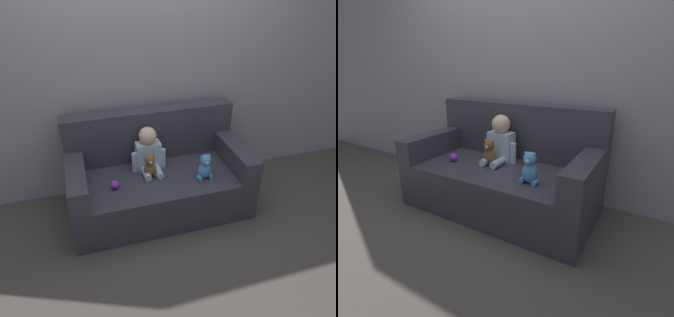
{
  "view_description": "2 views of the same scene",
  "coord_description": "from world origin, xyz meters",
  "views": [
    {
      "loc": [
        -0.64,
        -2.4,
        2.06
      ],
      "look_at": [
        0.06,
        -0.07,
        0.58
      ],
      "focal_mm": 35.0,
      "sensor_mm": 36.0,
      "label": 1
    },
    {
      "loc": [
        1.11,
        -1.77,
        1.2
      ],
      "look_at": [
        0.08,
        -0.04,
        0.48
      ],
      "focal_mm": 28.0,
      "sensor_mm": 36.0,
      "label": 2
    }
  ],
  "objects": [
    {
      "name": "toy_ball",
      "position": [
        -0.42,
        -0.12,
        0.43
      ],
      "size": [
        0.07,
        0.07,
        0.07
      ],
      "color": "purple",
      "rests_on": "couch"
    },
    {
      "name": "person_baby",
      "position": [
        -0.07,
        0.11,
        0.57
      ],
      "size": [
        0.32,
        0.31,
        0.41
      ],
      "color": "silver",
      "rests_on": "couch"
    },
    {
      "name": "couch",
      "position": [
        0.0,
        0.06,
        0.31
      ],
      "size": [
        1.61,
        0.83,
        0.88
      ],
      "color": "#383842",
      "rests_on": "ground_plane"
    },
    {
      "name": "wall_back",
      "position": [
        0.0,
        0.5,
        1.3
      ],
      "size": [
        8.0,
        0.05,
        2.6
      ],
      "color": "#93939E",
      "rests_on": "ground_plane"
    },
    {
      "name": "teddy_bear_brown",
      "position": [
        -0.09,
        -0.03,
        0.5
      ],
      "size": [
        0.13,
        0.1,
        0.22
      ],
      "color": "brown",
      "rests_on": "couch"
    },
    {
      "name": "ground_plane",
      "position": [
        0.0,
        0.0,
        0.0
      ],
      "size": [
        12.0,
        12.0,
        0.0
      ],
      "primitive_type": "plane",
      "color": "#4C4742"
    },
    {
      "name": "plush_toy_side",
      "position": [
        0.36,
        -0.19,
        0.5
      ],
      "size": [
        0.14,
        0.11,
        0.24
      ],
      "color": "#4C9EDB",
      "rests_on": "couch"
    }
  ]
}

